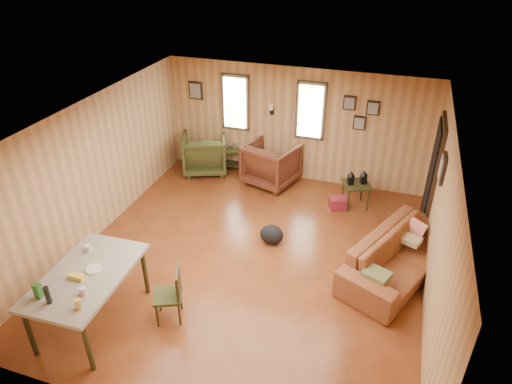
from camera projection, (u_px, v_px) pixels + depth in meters
The scene contains 11 objects.
room at pixel (264, 189), 7.10m from camera, with size 5.54×6.04×2.44m.
sofa at pixel (402, 249), 6.99m from camera, with size 2.35×0.69×0.92m, color brown.
recliner_brown at pixel (272, 162), 9.50m from camera, with size 0.97×0.91×1.00m, color #542919.
recliner_green at pixel (205, 151), 9.98m from camera, with size 0.92×0.86×0.95m, color #373B1B.
end_table at pixel (231, 155), 10.12m from camera, with size 0.63×0.61×0.63m.
side_table at pixel (357, 182), 8.67m from camera, with size 0.64×0.64×0.77m.
cooler at pixel (338, 203), 8.80m from camera, with size 0.40×0.35×0.24m.
backpack at pixel (272, 235), 7.81m from camera, with size 0.49×0.42×0.35m.
sofa_pillows at pixel (396, 253), 6.85m from camera, with size 0.89×1.57×0.32m.
dining_table at pixel (86, 279), 5.95m from camera, with size 1.05×1.68×1.08m.
dining_chair at pixel (172, 292), 6.17m from camera, with size 0.49×0.49×0.82m.
Camera 1 is at (1.98, -5.60, 4.76)m, focal length 32.00 mm.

